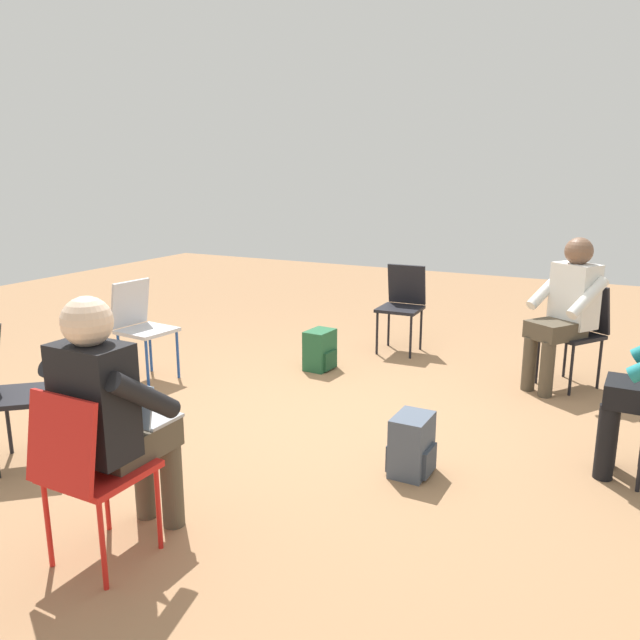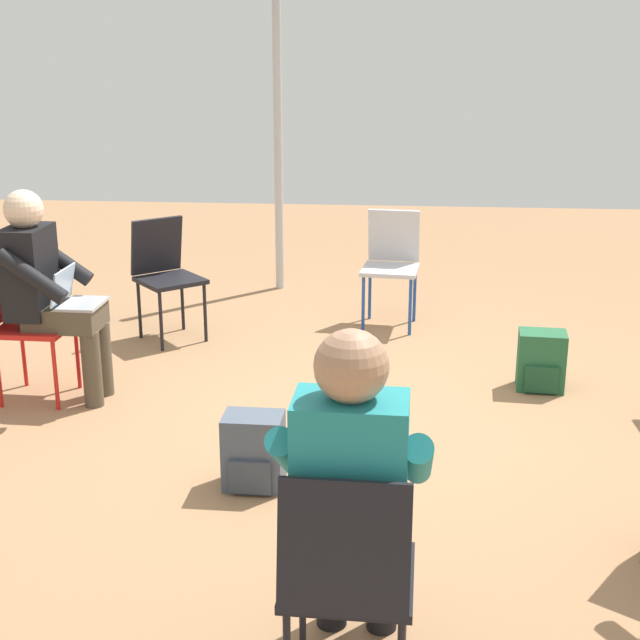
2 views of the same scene
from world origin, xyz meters
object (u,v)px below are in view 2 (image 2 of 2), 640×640
at_px(person_with_laptop, 47,285).
at_px(backpack_near_laptop_user, 254,455).
at_px(backpack_by_empty_chair, 541,364).
at_px(chair_north, 347,573).
at_px(chair_east, 22,317).
at_px(chair_south, 392,259).
at_px(person_in_teal, 352,488).
at_px(chair_southeast, 165,270).

relative_size(person_with_laptop, backpack_near_laptop_user, 3.44).
distance_m(person_with_laptop, backpack_by_empty_chair, 2.95).
bearing_deg(chair_north, person_with_laptop, 129.09).
height_order(chair_north, chair_east, same).
bearing_deg(chair_south, person_in_teal, 94.90).
distance_m(chair_south, chair_southeast, 1.64).
relative_size(person_in_teal, backpack_by_empty_chair, 3.44).
xyz_separation_m(chair_north, chair_east, (2.04, -2.44, 0.00)).
height_order(chair_southeast, person_in_teal, person_in_teal).
bearing_deg(chair_south, backpack_by_empty_chair, 132.90).
distance_m(chair_southeast, backpack_near_laptop_user, 2.40).
height_order(person_with_laptop, backpack_by_empty_chair, person_with_laptop).
bearing_deg(chair_north, chair_south, 90.49).
bearing_deg(chair_east, backpack_by_empty_chair, 98.68).
relative_size(chair_south, backpack_near_laptop_user, 2.36).
bearing_deg(chair_east, chair_north, 40.93).
height_order(chair_southeast, person_with_laptop, person_with_laptop).
bearing_deg(backpack_near_laptop_user, backpack_by_empty_chair, -137.73).
height_order(chair_north, person_in_teal, person_in_teal).
bearing_deg(chair_south, chair_southeast, 22.30).
height_order(chair_east, person_with_laptop, person_with_laptop).
bearing_deg(backpack_by_empty_chair, chair_north, 70.53).
distance_m(chair_north, person_with_laptop, 3.08).
relative_size(chair_east, backpack_near_laptop_user, 2.36).
bearing_deg(person_in_teal, chair_southeast, 115.12).
xyz_separation_m(chair_southeast, backpack_near_laptop_user, (-0.97, 2.17, -0.34)).
relative_size(chair_north, chair_south, 1.00).
distance_m(backpack_near_laptop_user, backpack_by_empty_chair, 2.07).
bearing_deg(chair_southeast, backpack_near_laptop_user, 73.01).
xyz_separation_m(chair_southeast, chair_east, (0.54, 1.18, 0.00)).
xyz_separation_m(chair_southeast, backpack_by_empty_chair, (-2.51, 0.77, -0.34)).
height_order(chair_north, chair_southeast, same).
distance_m(chair_southeast, person_with_laptop, 1.26).
height_order(chair_south, backpack_near_laptop_user, chair_south).
distance_m(chair_southeast, chair_east, 1.30).
height_order(chair_south, backpack_by_empty_chair, chair_south).
distance_m(chair_north, chair_south, 4.08).
distance_m(chair_north, chair_southeast, 3.92).
relative_size(chair_north, chair_southeast, 1.00).
relative_size(person_in_teal, backpack_near_laptop_user, 3.44).
height_order(chair_southeast, backpack_near_laptop_user, chair_southeast).
relative_size(chair_north, chair_east, 1.00).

